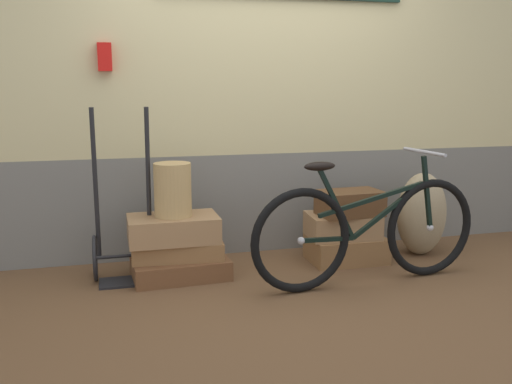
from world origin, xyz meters
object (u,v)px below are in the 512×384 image
(wicker_basket, at_px, (173,190))
(suitcase_0, at_px, (180,268))
(suitcase_4, at_px, (342,225))
(bicycle, at_px, (368,231))
(suitcase_3, at_px, (346,249))
(suitcase_1, at_px, (178,248))
(suitcase_2, at_px, (173,229))
(luggage_trolley, at_px, (125,243))
(burlap_sack, at_px, (422,214))
(suitcase_5, at_px, (350,203))

(wicker_basket, bearing_deg, suitcase_0, -39.63)
(suitcase_4, distance_m, bicycle, 0.53)
(suitcase_3, bearing_deg, suitcase_1, -179.22)
(suitcase_1, bearing_deg, suitcase_3, 4.98)
(wicker_basket, bearing_deg, suitcase_2, -161.62)
(suitcase_4, bearing_deg, wicker_basket, -174.33)
(suitcase_1, xyz_separation_m, wicker_basket, (-0.03, -0.01, 0.43))
(luggage_trolley, distance_m, bicycle, 1.71)
(luggage_trolley, bearing_deg, suitcase_4, -0.47)
(suitcase_4, relative_size, bicycle, 0.31)
(suitcase_0, xyz_separation_m, suitcase_3, (1.31, 0.05, 0.03))
(suitcase_2, xyz_separation_m, wicker_basket, (0.00, 0.00, 0.28))
(suitcase_1, height_order, suitcase_4, suitcase_4)
(suitcase_2, distance_m, suitcase_4, 1.32)
(burlap_sack, height_order, bicycle, bicycle)
(suitcase_4, xyz_separation_m, luggage_trolley, (-1.66, 0.01, -0.02))
(suitcase_3, xyz_separation_m, bicycle, (-0.07, -0.51, 0.28))
(suitcase_4, bearing_deg, burlap_sack, 4.78)
(suitcase_2, bearing_deg, luggage_trolley, 172.82)
(suitcase_1, relative_size, suitcase_4, 1.19)
(suitcase_4, bearing_deg, suitcase_3, -13.50)
(suitcase_4, bearing_deg, suitcase_1, -174.87)
(wicker_basket, xyz_separation_m, bicycle, (1.27, -0.49, -0.26))
(wicker_basket, bearing_deg, suitcase_4, 1.18)
(suitcase_0, height_order, suitcase_4, suitcase_4)
(suitcase_1, bearing_deg, suitcase_5, 3.39)
(suitcase_5, xyz_separation_m, wicker_basket, (-1.35, 0.02, 0.16))
(suitcase_1, relative_size, luggage_trolley, 0.52)
(suitcase_4, height_order, luggage_trolley, luggage_trolley)
(suitcase_0, relative_size, bicycle, 0.39)
(luggage_trolley, height_order, bicycle, luggage_trolley)
(suitcase_5, distance_m, wicker_basket, 1.36)
(suitcase_4, xyz_separation_m, burlap_sack, (0.69, 0.00, 0.05))
(suitcase_0, relative_size, wicker_basket, 1.78)
(suitcase_0, distance_m, wicker_basket, 0.57)
(suitcase_4, bearing_deg, suitcase_0, -173.00)
(suitcase_2, bearing_deg, suitcase_3, 0.66)
(suitcase_1, xyz_separation_m, suitcase_3, (1.32, 0.00, -0.10))
(suitcase_2, bearing_deg, suitcase_5, -0.89)
(suitcase_3, relative_size, wicker_basket, 1.52)
(luggage_trolley, bearing_deg, suitcase_1, -4.34)
(suitcase_2, height_order, luggage_trolley, luggage_trolley)
(burlap_sack, bearing_deg, suitcase_1, -179.48)
(luggage_trolley, bearing_deg, wicker_basket, -6.76)
(suitcase_5, bearing_deg, burlap_sack, 1.82)
(suitcase_5, bearing_deg, wicker_basket, 176.56)
(suitcase_1, height_order, luggage_trolley, luggage_trolley)
(suitcase_5, relative_size, wicker_basket, 1.25)
(suitcase_2, xyz_separation_m, bicycle, (1.28, -0.49, 0.02))
(suitcase_0, bearing_deg, suitcase_5, -2.74)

